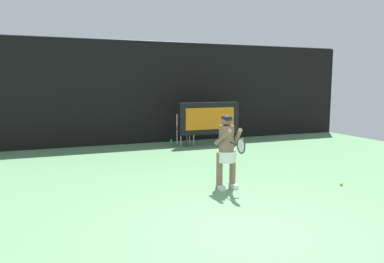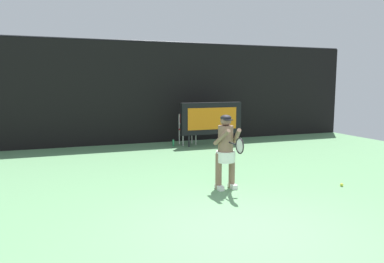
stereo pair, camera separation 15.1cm
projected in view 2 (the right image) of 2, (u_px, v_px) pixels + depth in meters
ground at (251, 238)px, 5.20m from camera, size 18.00×22.00×0.03m
backdrop_screen at (130, 93)px, 13.04m from camera, size 18.00×0.12×3.66m
scoreboard at (211, 118)px, 12.76m from camera, size 2.20×0.21×1.50m
umpire_chair at (187, 127)px, 13.03m from camera, size 0.52×0.44×1.08m
water_bottle at (173, 143)px, 12.67m from camera, size 0.07×0.07×0.27m
tennis_player at (226, 148)px, 7.50m from camera, size 0.53×0.60×1.52m
tennis_racket at (239, 146)px, 6.97m from camera, size 0.03×0.60×0.31m
tennis_ball_loose at (342, 185)px, 7.75m from camera, size 0.07×0.07×0.07m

